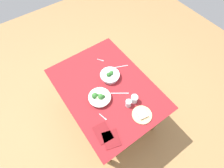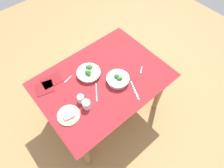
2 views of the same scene
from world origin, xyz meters
The scene contains 13 objects.
ground_plane centered at (0.00, 0.00, 0.00)m, with size 6.00×6.00×0.00m, color #9E7547.
dining_table centered at (0.00, 0.00, 0.61)m, with size 1.34×0.99×0.72m.
broccoli_bowl_far centered at (-0.10, 0.12, 0.75)m, with size 0.23×0.23×0.09m.
broccoli_bowl_near centered at (0.07, -0.15, 0.75)m, with size 0.25×0.25×0.09m.
bread_side_plate centered at (0.50, 0.11, 0.73)m, with size 0.21×0.21×0.04m.
water_glass_center centered at (0.32, 0.07, 0.76)m, with size 0.06×0.06×0.09m, color silver.
water_glass_side centered at (0.32, 0.15, 0.76)m, with size 0.08×0.08×0.09m, color silver.
fork_by_far_bowl centered at (0.28, -0.24, 0.72)m, with size 0.10×0.03×0.00m.
fork_by_near_bowl centered at (-0.39, 0.18, 0.72)m, with size 0.08×0.06×0.00m.
table_knife_left centered at (-0.16, 0.31, 0.72)m, with size 0.22×0.01×0.00m, color #B7B7BC.
table_knife_right centered at (0.15, 0.08, 0.72)m, with size 0.21×0.01×0.00m, color #B7B7BC.
napkin_folded_upper centered at (0.52, -0.30, 0.72)m, with size 0.18×0.16×0.01m, color maroon.
napkin_folded_lower centered at (0.42, -0.33, 0.72)m, with size 0.20×0.15×0.01m, color maroon.
Camera 1 is at (0.92, -0.57, 2.49)m, focal length 28.48 mm.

